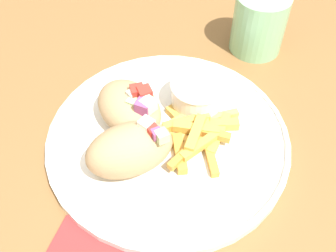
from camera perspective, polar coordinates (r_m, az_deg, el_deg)
The scene contains 7 objects.
table at distance 0.59m, azimuth -1.38°, elevation -7.29°, with size 1.31×1.31×0.76m.
plate at distance 0.52m, azimuth 0.00°, elevation -1.71°, with size 0.32×0.32×0.02m.
pita_sandwich_near at distance 0.47m, azimuth -5.52°, elevation -3.36°, with size 0.13×0.11×0.07m.
pita_sandwich_far at distance 0.51m, azimuth -5.56°, elevation 2.72°, with size 0.12×0.12×0.07m.
fries_pile at distance 0.51m, azimuth 4.23°, elevation -0.87°, with size 0.11×0.14×0.03m.
sauce_ramekin at distance 0.54m, azimuth 4.27°, elevation 4.75°, with size 0.08×0.08×0.04m.
water_glass at distance 0.66m, azimuth 13.00°, elevation 14.02°, with size 0.08×0.08×0.10m.
Camera 1 is at (0.05, -0.31, 1.19)m, focal length 42.00 mm.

